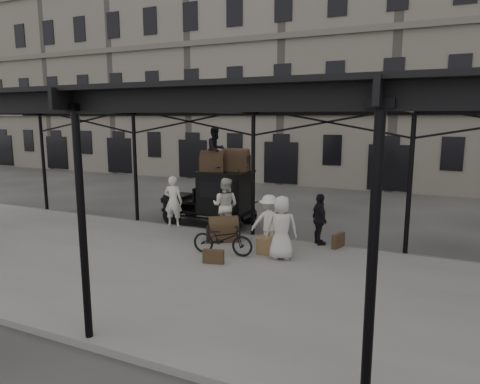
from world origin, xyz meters
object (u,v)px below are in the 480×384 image
(bicycle, at_px, (223,239))
(steamer_trunk_platform, at_px, (224,231))
(steamer_trunk_roof_near, at_px, (213,163))
(porter_official, at_px, (320,219))
(taxi, at_px, (218,196))
(porter_left, at_px, (173,201))

(bicycle, relative_size, steamer_trunk_platform, 1.96)
(steamer_trunk_roof_near, bearing_deg, porter_official, -27.82)
(porter_official, xyz_separation_m, steamer_trunk_platform, (-2.98, -0.92, -0.48))
(taxi, height_order, bicycle, taxi)
(taxi, xyz_separation_m, steamer_trunk_platform, (1.36, -2.21, -0.71))
(taxi, relative_size, porter_official, 2.20)
(porter_left, bearing_deg, steamer_trunk_platform, 149.18)
(porter_official, xyz_separation_m, steamer_trunk_roof_near, (-4.42, 1.05, 1.53))
(steamer_trunk_platform, bearing_deg, bicycle, -97.81)
(porter_left, relative_size, bicycle, 1.03)
(porter_official, bearing_deg, bicycle, 97.15)
(porter_left, xyz_separation_m, steamer_trunk_roof_near, (1.13, 1.05, 1.40))
(taxi, distance_m, porter_left, 1.78)
(porter_left, xyz_separation_m, steamer_trunk_platform, (2.57, -0.92, -0.61))
(bicycle, bearing_deg, porter_official, -53.81)
(porter_official, height_order, bicycle, porter_official)
(porter_official, relative_size, steamer_trunk_roof_near, 1.85)
(taxi, relative_size, steamer_trunk_platform, 3.85)
(taxi, bearing_deg, steamer_trunk_platform, -58.48)
(steamer_trunk_roof_near, bearing_deg, taxi, 57.46)
(steamer_trunk_roof_near, xyz_separation_m, steamer_trunk_platform, (1.44, -1.97, -2.01))
(porter_left, xyz_separation_m, porter_official, (5.55, 0.00, -0.13))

